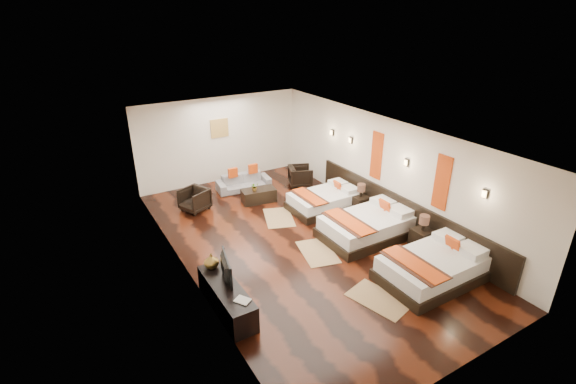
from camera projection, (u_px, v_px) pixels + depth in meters
floor at (296, 241)px, 10.40m from camera, size 5.50×9.50×0.01m
ceiling at (297, 133)px, 9.26m from camera, size 5.50×9.50×0.01m
back_wall at (220, 140)px, 13.55m from camera, size 5.50×0.01×2.80m
left_wall at (184, 218)px, 8.54m from camera, size 0.01×9.50×2.80m
right_wall at (384, 169)px, 11.11m from camera, size 0.01×9.50×2.80m
headboard_panel at (400, 213)px, 10.86m from camera, size 0.08×6.60×0.90m
bed_near at (434, 267)px, 8.86m from camera, size 2.29×1.44×0.87m
bed_mid at (368, 226)px, 10.51m from camera, size 2.34×1.47×0.89m
bed_far at (325, 200)px, 12.00m from camera, size 1.99×1.25×0.76m
nightstand_a at (422, 237)px, 10.00m from camera, size 0.45×0.45×0.88m
nightstand_b at (360, 202)px, 11.81m from camera, size 0.43×0.43×0.85m
jute_mat_near at (379, 299)px, 8.34m from camera, size 1.04×1.35×0.01m
jute_mat_mid at (318, 252)px, 9.94m from camera, size 1.02×1.35×0.01m
jute_mat_far at (279, 217)px, 11.57m from camera, size 1.12×1.39×0.01m
tv_console at (227, 298)px, 7.96m from camera, size 0.50×1.80×0.55m
tv at (223, 268)px, 7.95m from camera, size 0.29×0.85×0.49m
book at (239, 304)px, 7.36m from camera, size 0.32×0.34×0.03m
figurine at (211, 261)px, 8.34m from camera, size 0.40×0.40×0.32m
sofa at (244, 182)px, 13.26m from camera, size 1.76×0.85×0.50m
armchair_left at (194, 199)px, 11.89m from camera, size 0.94×0.93×0.66m
armchair_right at (300, 176)px, 13.53m from camera, size 0.94×0.93×0.66m
coffee_table at (259, 195)px, 12.46m from camera, size 1.07×0.65×0.40m
table_plant at (255, 187)px, 12.23m from camera, size 0.24×0.21×0.26m
orange_panel_a at (442, 183)px, 9.49m from camera, size 0.04×0.40×1.30m
orange_panel_b at (377, 156)px, 11.22m from camera, size 0.04×0.40×1.30m
sconce_near at (485, 194)px, 8.56m from camera, size 0.07×0.12×0.18m
sconce_mid at (406, 162)px, 10.28m from camera, size 0.07×0.12×0.18m
sconce_far at (351, 140)px, 12.01m from camera, size 0.07×0.12×0.18m
sconce_lounge at (332, 133)px, 12.71m from camera, size 0.07×0.12×0.18m
gold_artwork at (219, 128)px, 13.37m from camera, size 0.60×0.04×0.60m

